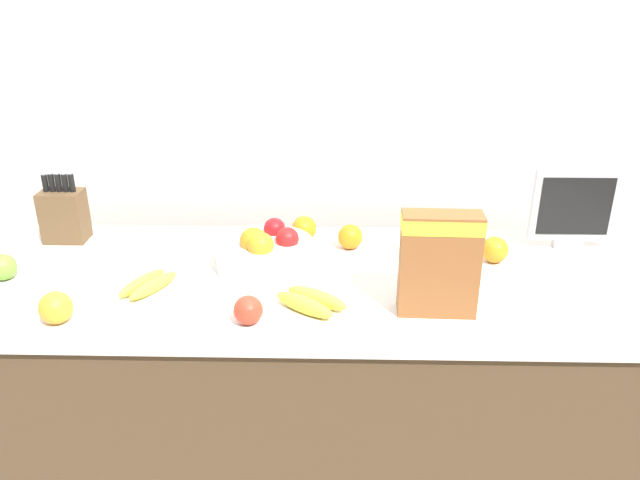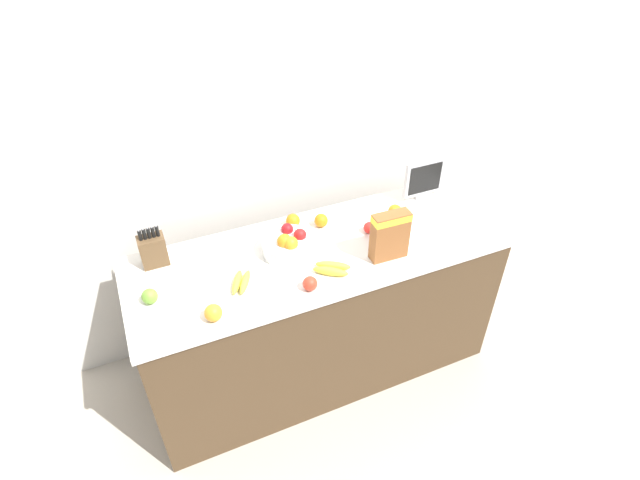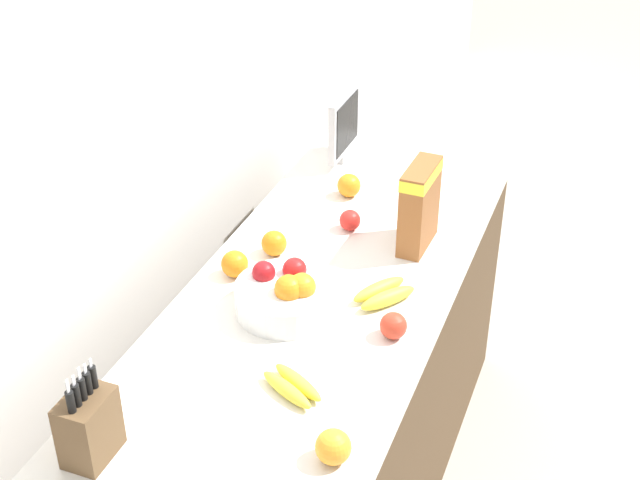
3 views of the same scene
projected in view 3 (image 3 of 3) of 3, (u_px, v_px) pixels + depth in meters
The scene contains 14 objects.
wall_back at pixel (133, 132), 2.50m from camera, with size 9.00×0.06×2.60m.
counter at pixel (323, 406), 2.76m from camera, with size 2.00×0.72×0.92m.
knife_block at pixel (89, 426), 1.91m from camera, with size 0.13×0.09×0.25m.
small_monitor at pixel (344, 125), 3.12m from camera, with size 0.25×0.03×0.25m.
cereal_box at pixel (419, 203), 2.62m from camera, with size 0.20×0.08×0.26m.
fruit_bowl at pixel (287, 295), 2.39m from camera, with size 0.28×0.28×0.13m.
banana_bunch_left at pixel (292, 386), 2.12m from camera, with size 0.15×0.18×0.04m.
banana_bunch_right at pixel (383, 294), 2.44m from camera, with size 0.20×0.17×0.04m.
apple_rear at pixel (393, 326), 2.29m from camera, with size 0.07×0.07×0.07m, color red.
apple_near_bananas at pixel (350, 220), 2.76m from camera, with size 0.07×0.07×0.07m, color red.
orange_back_center at pixel (333, 447), 1.92m from camera, with size 0.08×0.08×0.08m, color orange.
orange_front_left at pixel (274, 243), 2.63m from camera, with size 0.08×0.08×0.08m, color orange.
orange_mid_left at pixel (349, 185), 2.94m from camera, with size 0.08×0.08×0.08m, color orange.
orange_mid_right at pixel (235, 264), 2.53m from camera, with size 0.08×0.08×0.08m, color orange.
Camera 3 is at (-1.94, -0.74, 2.35)m, focal length 50.00 mm.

